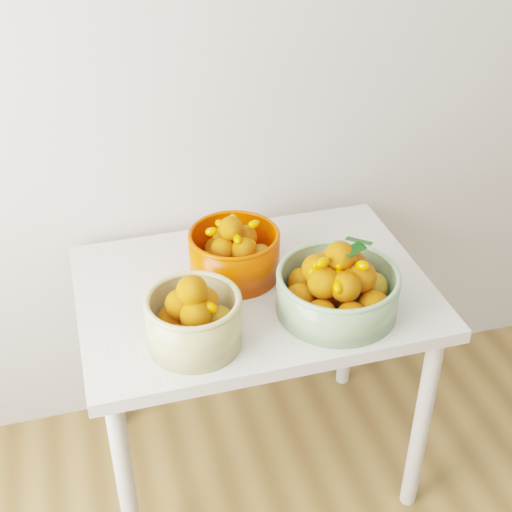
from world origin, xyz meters
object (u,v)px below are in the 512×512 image
at_px(table, 254,312).
at_px(bowl_cream, 194,319).
at_px(bowl_green, 337,288).
at_px(bowl_orange, 234,252).

distance_m(table, bowl_cream, 0.34).
relative_size(table, bowl_green, 2.83).
bearing_deg(table, bowl_green, -41.50).
height_order(table, bowl_green, bowl_green).
relative_size(bowl_cream, bowl_green, 0.88).
bearing_deg(table, bowl_cream, -137.11).
distance_m(table, bowl_orange, 0.19).
xyz_separation_m(bowl_green, bowl_orange, (-0.23, 0.24, 0.00)).
height_order(bowl_cream, bowl_orange, bowl_cream).
bearing_deg(bowl_green, table, 138.50).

